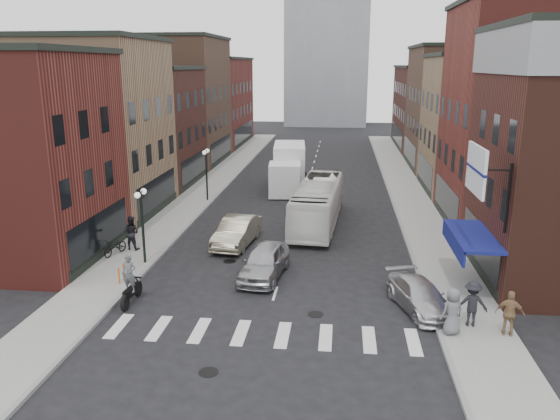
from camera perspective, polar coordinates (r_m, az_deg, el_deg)
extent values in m
plane|color=black|center=(25.03, -0.80, -9.63)|extent=(160.00, 160.00, 0.00)
cube|color=gray|center=(47.16, -7.73, 2.17)|extent=(3.00, 74.00, 0.15)
cube|color=gray|center=(46.10, 13.25, 1.61)|extent=(3.00, 74.00, 0.15)
cube|color=gray|center=(46.83, -5.94, 2.05)|extent=(0.20, 74.00, 0.16)
cube|color=gray|center=(45.96, 11.38, 1.58)|extent=(0.20, 74.00, 0.16)
cube|color=silver|center=(22.37, -1.78, -12.81)|extent=(12.00, 2.20, 0.01)
cube|color=maroon|center=(32.82, -26.80, 4.75)|extent=(10.00, 9.00, 11.00)
cube|color=black|center=(31.26, -18.28, -2.19)|extent=(0.08, 7.20, 2.20)
cube|color=#9A7355|center=(40.95, -19.72, 7.92)|extent=(10.00, 10.00, 12.00)
cube|color=black|center=(39.78, -12.70, 1.80)|extent=(0.08, 8.00, 2.20)
cube|color=black|center=(40.75, -20.51, 16.51)|extent=(10.30, 10.20, 0.30)
cube|color=#442118|center=(50.18, -14.66, 8.31)|extent=(10.00, 10.00, 10.00)
cube|color=black|center=(49.13, -8.95, 4.46)|extent=(0.08, 8.00, 2.20)
cube|color=black|center=(49.89, -15.06, 14.18)|extent=(10.30, 10.20, 0.30)
cube|color=brown|center=(60.41, -11.03, 11.00)|extent=(10.00, 12.00, 13.00)
cube|color=black|center=(59.66, -6.19, 6.40)|extent=(0.08, 9.60, 2.20)
cube|color=black|center=(60.35, -11.35, 17.31)|extent=(10.30, 12.20, 0.30)
cube|color=maroon|center=(73.94, -7.74, 11.04)|extent=(10.00, 16.00, 11.00)
cube|color=black|center=(73.26, -3.82, 8.04)|extent=(0.08, 12.80, 2.20)
cube|color=black|center=(73.78, -7.90, 15.42)|extent=(10.30, 16.20, 0.30)
cube|color=black|center=(29.36, 20.19, -3.47)|extent=(0.08, 7.20, 2.20)
cube|color=maroon|center=(38.68, 24.93, 8.54)|extent=(10.00, 10.00, 14.00)
cube|color=black|center=(38.30, 16.97, 1.00)|extent=(0.08, 8.00, 2.20)
cube|color=black|center=(38.71, 26.15, 19.07)|extent=(10.30, 10.20, 0.30)
cube|color=#9A7355|center=(48.38, 21.10, 8.16)|extent=(10.00, 10.00, 11.00)
cube|color=black|center=(47.94, 14.89, 3.88)|extent=(0.08, 8.00, 2.20)
cube|color=black|center=(48.13, 21.75, 14.83)|extent=(10.30, 10.20, 0.30)
cube|color=brown|center=(59.00, 18.53, 9.93)|extent=(10.00, 12.00, 12.00)
cube|color=black|center=(58.68, 13.39, 5.94)|extent=(0.08, 9.60, 2.20)
cube|color=black|center=(58.86, 19.04, 15.89)|extent=(10.30, 12.20, 0.30)
cube|color=#442118|center=(72.79, 16.23, 10.14)|extent=(10.00, 16.00, 10.00)
cube|color=black|center=(72.47, 12.12, 7.67)|extent=(0.08, 12.80, 2.20)
cube|color=black|center=(72.59, 16.54, 14.18)|extent=(10.30, 16.20, 0.30)
cube|color=navy|center=(26.97, 19.47, -2.55)|extent=(1.80, 5.00, 0.15)
cube|color=navy|center=(26.89, 17.64, -3.23)|extent=(0.10, 5.00, 0.70)
cylinder|color=black|center=(24.72, 22.73, 1.12)|extent=(0.12, 0.12, 3.00)
cylinder|color=black|center=(24.29, 21.43, 3.92)|extent=(1.40, 0.08, 0.08)
cube|color=silver|center=(24.12, 19.82, 4.00)|extent=(0.12, 3.00, 2.00)
cylinder|color=black|center=(29.72, -14.13, -1.96)|extent=(0.14, 0.14, 4.00)
cylinder|color=black|center=(29.21, -14.38, 1.80)|extent=(0.06, 0.90, 0.06)
sphere|color=white|center=(28.81, -14.68, 1.50)|extent=(0.32, 0.32, 0.32)
sphere|color=white|center=(29.63, -14.07, 1.91)|extent=(0.32, 0.32, 0.32)
cylinder|color=black|center=(42.70, -7.67, 3.47)|extent=(0.14, 0.14, 4.00)
cylinder|color=black|center=(42.35, -7.76, 6.13)|extent=(0.06, 0.90, 0.06)
sphere|color=white|center=(41.92, -7.91, 5.96)|extent=(0.32, 0.32, 0.32)
sphere|color=white|center=(42.79, -7.62, 6.15)|extent=(0.32, 0.32, 0.32)
cylinder|color=#D8590C|center=(27.63, -16.48, -6.61)|extent=(0.08, 0.08, 0.80)
cylinder|color=#D8590C|center=(28.14, -16.01, -6.17)|extent=(0.08, 0.08, 0.80)
cube|color=white|center=(44.09, 0.50, 3.20)|extent=(2.74, 2.93, 2.62)
cube|color=black|center=(44.03, 0.50, 3.53)|extent=(2.67, 1.68, 1.15)
cube|color=white|center=(47.84, 1.00, 5.09)|extent=(3.07, 5.66, 3.04)
cube|color=navy|center=(47.84, 1.00, 5.09)|extent=(2.83, 2.31, 1.26)
cube|color=black|center=(47.96, 0.97, 3.01)|extent=(2.87, 6.99, 0.37)
cylinder|color=black|center=(44.63, -1.02, 2.10)|extent=(0.29, 0.94, 0.94)
cylinder|color=black|center=(44.39, 2.08, 2.02)|extent=(0.29, 0.94, 0.94)
cylinder|color=black|center=(48.09, -0.47, 3.05)|extent=(0.29, 0.94, 0.94)
cylinder|color=black|center=(47.86, 2.41, 2.98)|extent=(0.29, 0.94, 0.94)
cylinder|color=black|center=(50.13, -0.18, 3.54)|extent=(0.29, 0.94, 0.94)
cylinder|color=black|center=(49.91, 2.58, 3.47)|extent=(0.29, 0.94, 0.94)
cylinder|color=black|center=(26.42, -14.61, -7.95)|extent=(0.15, 0.70, 0.70)
cylinder|color=black|center=(25.08, -15.89, -9.32)|extent=(0.15, 0.70, 0.70)
cube|color=black|center=(25.66, -15.26, -8.15)|extent=(0.35, 1.28, 0.37)
cube|color=black|center=(26.00, -14.86, -6.80)|extent=(0.58, 0.10, 0.06)
imported|color=#53575A|center=(25.25, -15.49, -6.42)|extent=(0.66, 0.46, 1.74)
imported|color=white|center=(36.27, 3.96, 0.70)|extent=(3.28, 10.92, 3.00)
imported|color=#ABACB0|center=(27.57, -1.68, -5.43)|extent=(2.45, 4.96, 1.63)
imported|color=#B7B094|center=(32.46, -4.53, -2.27)|extent=(2.36, 5.17, 1.64)
imported|color=silver|center=(24.87, 14.40, -8.69)|extent=(3.06, 4.74, 1.28)
imported|color=black|center=(31.73, -16.83, -3.68)|extent=(1.13, 1.89, 0.94)
imported|color=black|center=(32.26, -15.28, -2.30)|extent=(1.04, 0.71, 1.97)
imported|color=black|center=(23.60, 19.43, -9.19)|extent=(1.28, 0.71, 1.91)
imported|color=#916D4A|center=(23.32, 22.90, -9.93)|extent=(1.19, 0.80, 1.85)
imported|color=slate|center=(22.67, 17.57, -10.05)|extent=(1.10, 0.93, 1.90)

